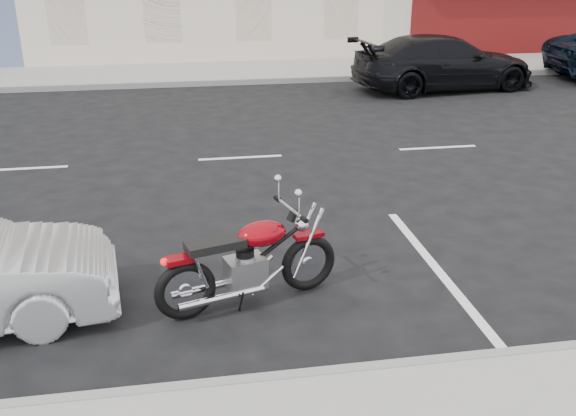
# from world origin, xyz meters

# --- Properties ---
(ground) EXTENTS (120.00, 120.00, 0.00)m
(ground) POSITION_xyz_m (0.00, 0.00, 0.00)
(ground) COLOR black
(ground) RESTS_ON ground
(sidewalk_far) EXTENTS (80.00, 3.40, 0.15)m
(sidewalk_far) POSITION_xyz_m (-5.00, 8.70, 0.07)
(sidewalk_far) COLOR gray
(sidewalk_far) RESTS_ON ground
(curb_far) EXTENTS (80.00, 0.12, 0.16)m
(curb_far) POSITION_xyz_m (-5.00, 7.00, 0.08)
(curb_far) COLOR gray
(curb_far) RESTS_ON ground
(motorcycle) EXTENTS (2.12, 0.91, 1.09)m
(motorcycle) POSITION_xyz_m (-1.68, -5.21, 0.50)
(motorcycle) COLOR black
(motorcycle) RESTS_ON ground
(car_far) EXTENTS (5.39, 2.70, 1.50)m
(car_far) POSITION_xyz_m (4.28, 5.44, 0.75)
(car_far) COLOR black
(car_far) RESTS_ON ground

